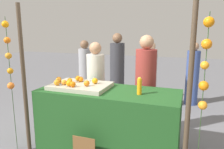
% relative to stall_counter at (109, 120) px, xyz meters
% --- Properties ---
extents(ground_plane, '(24.00, 24.00, 0.00)m').
position_rel_stall_counter_xyz_m(ground_plane, '(0.00, 0.00, -0.45)').
color(ground_plane, slate).
extents(stall_counter, '(2.01, 0.82, 0.91)m').
position_rel_stall_counter_xyz_m(stall_counter, '(0.00, 0.00, 0.00)').
color(stall_counter, '#1E4C1E').
rests_on(stall_counter, ground_plane).
extents(orange_tray, '(0.84, 0.61, 0.06)m').
position_rel_stall_counter_xyz_m(orange_tray, '(-0.43, -0.02, 0.48)').
color(orange_tray, '#B2AD99').
rests_on(orange_tray, stall_counter).
extents(orange_0, '(0.08, 0.08, 0.08)m').
position_rel_stall_counter_xyz_m(orange_0, '(-0.52, -0.20, 0.56)').
color(orange_0, orange).
rests_on(orange_0, orange_tray).
extents(orange_1, '(0.08, 0.08, 0.08)m').
position_rel_stall_counter_xyz_m(orange_1, '(-0.63, -0.15, 0.55)').
color(orange_1, orange).
rests_on(orange_1, orange_tray).
extents(orange_2, '(0.08, 0.08, 0.08)m').
position_rel_stall_counter_xyz_m(orange_2, '(-0.80, -0.03, 0.56)').
color(orange_2, orange).
rests_on(orange_2, orange_tray).
extents(orange_3, '(0.07, 0.07, 0.07)m').
position_rel_stall_counter_xyz_m(orange_3, '(-0.58, -0.10, 0.55)').
color(orange_3, orange).
rests_on(orange_3, orange_tray).
extents(orange_4, '(0.09, 0.09, 0.09)m').
position_rel_stall_counter_xyz_m(orange_4, '(-0.24, 0.06, 0.56)').
color(orange_4, orange).
rests_on(orange_4, orange_tray).
extents(orange_5, '(0.08, 0.08, 0.08)m').
position_rel_stall_counter_xyz_m(orange_5, '(-0.49, 0.10, 0.56)').
color(orange_5, orange).
rests_on(orange_5, orange_tray).
extents(orange_6, '(0.08, 0.08, 0.08)m').
position_rel_stall_counter_xyz_m(orange_6, '(-0.76, -0.09, 0.55)').
color(orange_6, orange).
rests_on(orange_6, orange_tray).
extents(orange_7, '(0.08, 0.08, 0.08)m').
position_rel_stall_counter_xyz_m(orange_7, '(-0.57, 0.14, 0.56)').
color(orange_7, orange).
rests_on(orange_7, orange_tray).
extents(orange_8, '(0.09, 0.09, 0.09)m').
position_rel_stall_counter_xyz_m(orange_8, '(-0.29, -0.11, 0.56)').
color(orange_8, orange).
rests_on(orange_8, orange_tray).
extents(orange_9, '(0.08, 0.08, 0.08)m').
position_rel_stall_counter_xyz_m(orange_9, '(-0.61, -0.02, 0.55)').
color(orange_9, orange).
rests_on(orange_9, orange_tray).
extents(orange_10, '(0.08, 0.08, 0.08)m').
position_rel_stall_counter_xyz_m(orange_10, '(-0.72, -0.21, 0.56)').
color(orange_10, orange).
rests_on(orange_10, orange_tray).
extents(orange_11, '(0.08, 0.08, 0.08)m').
position_rel_stall_counter_xyz_m(orange_11, '(-0.45, -0.22, 0.56)').
color(orange_11, orange).
rests_on(orange_11, orange_tray).
extents(juice_bottle, '(0.06, 0.06, 0.23)m').
position_rel_stall_counter_xyz_m(juice_bottle, '(0.46, -0.06, 0.56)').
color(juice_bottle, orange).
rests_on(juice_bottle, stall_counter).
extents(vendor_left, '(0.31, 0.31, 1.55)m').
position_rel_stall_counter_xyz_m(vendor_left, '(-0.47, 0.61, 0.27)').
color(vendor_left, beige).
rests_on(vendor_left, ground_plane).
extents(vendor_right, '(0.34, 0.34, 1.68)m').
position_rel_stall_counter_xyz_m(vendor_right, '(0.41, 0.64, 0.33)').
color(vendor_right, maroon).
rests_on(vendor_right, ground_plane).
extents(crowd_person_0, '(0.30, 0.30, 1.51)m').
position_rel_stall_counter_xyz_m(crowd_person_0, '(-1.37, 1.97, 0.25)').
color(crowd_person_0, '#99999E').
rests_on(crowd_person_0, ground_plane).
extents(crowd_person_1, '(0.34, 0.34, 1.69)m').
position_rel_stall_counter_xyz_m(crowd_person_1, '(-0.54, 1.99, 0.33)').
color(crowd_person_1, '#333338').
rests_on(crowd_person_1, ground_plane).
extents(crowd_person_2, '(0.30, 0.30, 1.52)m').
position_rel_stall_counter_xyz_m(crowd_person_2, '(0.25, 1.91, 0.25)').
color(crowd_person_2, beige).
rests_on(crowd_person_2, ground_plane).
extents(crowd_person_3, '(0.30, 0.30, 1.48)m').
position_rel_stall_counter_xyz_m(crowd_person_3, '(1.14, 2.57, 0.24)').
color(crowd_person_3, '#384C8C').
rests_on(crowd_person_3, ground_plane).
extents(canopy_post_left, '(0.06, 0.06, 2.10)m').
position_rel_stall_counter_xyz_m(canopy_post_left, '(-1.09, -0.45, 0.60)').
color(canopy_post_left, '#473828').
rests_on(canopy_post_left, ground_plane).
extents(canopy_post_right, '(0.06, 0.06, 2.10)m').
position_rel_stall_counter_xyz_m(canopy_post_right, '(1.09, -0.45, 0.60)').
color(canopy_post_right, '#473828').
rests_on(canopy_post_right, ground_plane).
extents(garland_strand_left, '(0.10, 0.10, 1.93)m').
position_rel_stall_counter_xyz_m(garland_strand_left, '(-1.29, -0.48, 0.93)').
color(garland_strand_left, '#2D4C23').
rests_on(garland_strand_left, ground_plane).
extents(garland_strand_right, '(0.11, 0.11, 1.93)m').
position_rel_stall_counter_xyz_m(garland_strand_right, '(1.22, -0.45, 0.97)').
color(garland_strand_right, '#2D4C23').
rests_on(garland_strand_right, ground_plane).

